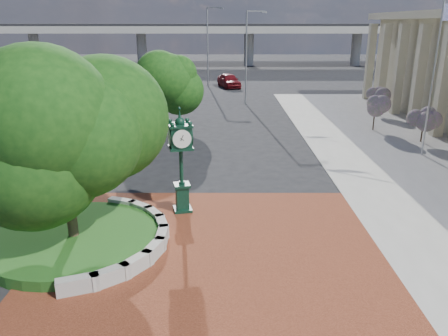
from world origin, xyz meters
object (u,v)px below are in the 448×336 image
(street_lamp_far, at_px, (209,41))
(flagpole_b, at_px, (433,79))
(parked_car, at_px, (229,80))
(street_lamp_near, at_px, (248,51))
(post_clock, at_px, (181,157))

(street_lamp_far, bearing_deg, flagpole_b, -65.66)
(parked_car, bearing_deg, flagpole_b, -84.62)
(flagpole_b, distance_m, street_lamp_near, 20.21)
(post_clock, distance_m, flagpole_b, 16.35)
(parked_car, height_order, flagpole_b, flagpole_b)
(flagpole_b, bearing_deg, street_lamp_far, 114.34)
(flagpole_b, height_order, street_lamp_far, street_lamp_far)
(parked_car, distance_m, street_lamp_near, 12.49)
(post_clock, bearing_deg, street_lamp_far, 90.16)
(post_clock, relative_size, parked_car, 0.88)
(street_lamp_near, relative_size, street_lamp_far, 0.92)
(post_clock, xyz_separation_m, street_lamp_far, (-0.11, 39.29, 3.12))
(street_lamp_near, height_order, street_lamp_far, street_lamp_far)
(parked_car, xyz_separation_m, street_lamp_far, (-2.46, 1.62, 4.70))
(post_clock, relative_size, flagpole_b, 0.49)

